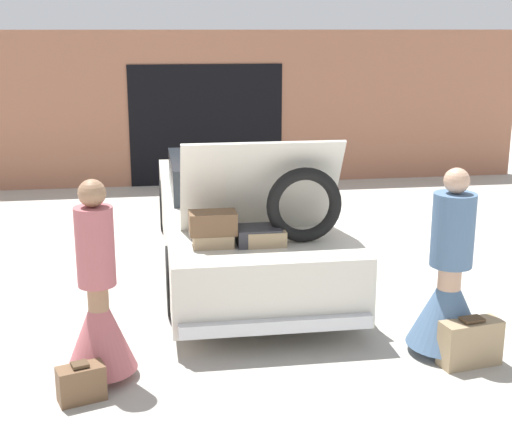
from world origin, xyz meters
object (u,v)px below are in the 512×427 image
Objects in this scene: person_left at (99,310)px; car at (238,215)px; person_right at (449,289)px; suitcase_beside_right_person at (470,343)px; suitcase_beside_left_person at (81,383)px.

car is at bearing 165.63° from person_left.
person_right is 2.99× the size of suitcase_beside_right_person.
person_left is 3.02m from person_right.
car is at bearing 117.62° from suitcase_beside_right_person.
car reaches higher than person_left.
person_right reaches higher than suitcase_beside_right_person.
suitcase_beside_right_person is at bearing -163.39° from person_right.
person_left reaches higher than suitcase_beside_right_person.
car is 3.16× the size of person_left.
suitcase_beside_left_person is 3.27m from suitcase_beside_right_person.
person_left is 3.16m from suitcase_beside_right_person.
suitcase_beside_left_person is at bearing -7.32° from person_left.
person_left is at bearing 69.14° from suitcase_beside_left_person.
car is at bearing 62.85° from suitcase_beside_left_person.
person_right reaches higher than suitcase_beside_left_person.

